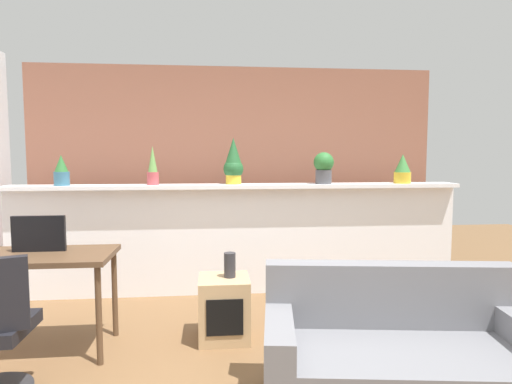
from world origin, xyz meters
The scene contains 13 objects.
divider_wall centered at (0.00, 2.00, 0.56)m, with size 4.72×0.16×1.13m, color white.
plant_shelf centered at (0.00, 1.96, 1.15)m, with size 4.72×0.31×0.04m, color white.
brick_wall_behind centered at (0.00, 2.60, 1.25)m, with size 4.72×0.10×2.50m, color #935B47.
potted_plant_0 centered at (-1.78, 1.94, 1.31)m, with size 0.15×0.15×0.31m.
potted_plant_1 centered at (-0.88, 1.95, 1.35)m, with size 0.12×0.12×0.40m.
potted_plant_2 centered at (-0.05, 2.00, 1.40)m, with size 0.21×0.21×0.49m.
potted_plant_3 centered at (0.90, 1.94, 1.35)m, with size 0.21×0.21×0.34m.
potted_plant_4 centered at (1.78, 1.93, 1.32)m, with size 0.18×0.18×0.32m.
desk centered at (-1.58, 0.71, 0.67)m, with size 1.10×0.60×0.75m.
tv_monitor centered at (-1.58, 0.79, 0.89)m, with size 0.39×0.04×0.27m, color black.
side_cube_shelf centered at (-0.19, 0.81, 0.25)m, with size 0.40×0.41×0.50m.
vase_on_shelf centered at (-0.14, 0.83, 0.60)m, with size 0.09×0.09×0.20m, color #2D2D33.
couch centered at (0.80, -0.26, 0.28)m, with size 1.65×0.97×0.80m.
Camera 1 is at (-0.28, -2.59, 1.48)m, focal length 30.48 mm.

